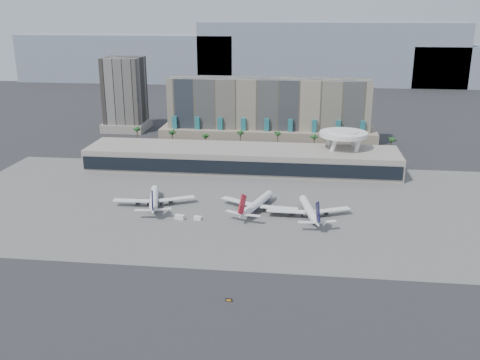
# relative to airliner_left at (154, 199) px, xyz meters

# --- Properties ---
(ground) EXTENTS (900.00, 900.00, 0.00)m
(ground) POSITION_rel_airliner_left_xyz_m (32.18, -48.01, -3.31)
(ground) COLOR #232326
(ground) RESTS_ON ground
(apron_pad) EXTENTS (260.00, 130.00, 0.06)m
(apron_pad) POSITION_rel_airliner_left_xyz_m (32.18, 6.99, -3.28)
(apron_pad) COLOR #5B5B59
(apron_pad) RESTS_ON ground
(mountain_ridge) EXTENTS (680.00, 60.00, 70.00)m
(mountain_ridge) POSITION_rel_airliner_left_xyz_m (60.06, 421.99, 26.58)
(mountain_ridge) COLOR gray
(mountain_ridge) RESTS_ON ground
(hotel) EXTENTS (140.00, 30.00, 42.00)m
(hotel) POSITION_rel_airliner_left_xyz_m (42.18, 126.41, 13.50)
(hotel) COLOR gray
(hotel) RESTS_ON ground
(office_tower) EXTENTS (30.00, 30.00, 52.00)m
(office_tower) POSITION_rel_airliner_left_xyz_m (-62.82, 151.99, 19.63)
(office_tower) COLOR black
(office_tower) RESTS_ON ground
(terminal) EXTENTS (170.00, 32.50, 14.50)m
(terminal) POSITION_rel_airliner_left_xyz_m (32.18, 61.83, 3.21)
(terminal) COLOR #A49C90
(terminal) RESTS_ON ground
(saucer_structure) EXTENTS (26.00, 26.00, 21.89)m
(saucer_structure) POSITION_rel_airliner_left_xyz_m (87.18, 67.99, 15.15)
(saucer_structure) COLOR white
(saucer_structure) RESTS_ON ground
(palm_row) EXTENTS (157.80, 2.80, 13.10)m
(palm_row) POSITION_rel_airliner_left_xyz_m (39.18, 96.99, 7.19)
(palm_row) COLOR brown
(palm_row) RESTS_ON ground
(airliner_left) EXTENTS (35.95, 37.32, 13.12)m
(airliner_left) POSITION_rel_airliner_left_xyz_m (0.00, 0.00, 0.00)
(airliner_left) COLOR white
(airliner_left) RESTS_ON ground
(airliner_centre) EXTENTS (35.14, 36.36, 13.00)m
(airliner_centre) POSITION_rel_airliner_left_xyz_m (46.61, -0.47, -0.03)
(airliner_centre) COLOR white
(airliner_centre) RESTS_ON ground
(airliner_right) EXTENTS (35.76, 37.16, 12.96)m
(airliner_right) POSITION_rel_airliner_left_xyz_m (69.24, -5.33, -0.04)
(airliner_right) COLOR white
(airliner_right) RESTS_ON ground
(service_vehicle_a) EXTENTS (4.40, 2.85, 1.99)m
(service_vehicle_a) POSITION_rel_airliner_left_xyz_m (15.03, -14.49, -2.32)
(service_vehicle_a) COLOR white
(service_vehicle_a) RESTS_ON ground
(service_vehicle_b) EXTENTS (3.36, 2.24, 1.61)m
(service_vehicle_b) POSITION_rel_airliner_left_xyz_m (22.71, -14.21, -2.50)
(service_vehicle_b) COLOR white
(service_vehicle_b) RESTS_ON ground
(taxiway_sign) EXTENTS (2.04, 0.33, 0.93)m
(taxiway_sign) POSITION_rel_airliner_left_xyz_m (44.85, -77.58, -2.85)
(taxiway_sign) COLOR black
(taxiway_sign) RESTS_ON ground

